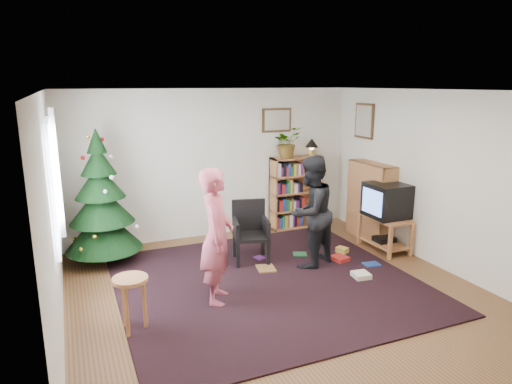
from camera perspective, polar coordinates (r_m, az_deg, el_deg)
name	(u,v)px	position (r m, az deg, el deg)	size (l,w,h in m)	color
floor	(277,292)	(5.92, 2.64, -12.40)	(5.00, 5.00, 0.00)	brown
ceiling	(279,90)	(5.33, 2.94, 12.56)	(5.00, 5.00, 0.00)	white
wall_back	(214,164)	(7.77, -5.23, 3.54)	(5.00, 0.02, 2.50)	silver
wall_front	(430,275)	(3.53, 20.90, -9.67)	(5.00, 0.02, 2.50)	silver
wall_left	(52,220)	(4.98, -24.16, -3.25)	(0.02, 5.00, 2.50)	silver
wall_right	(438,180)	(6.93, 21.77, 1.41)	(0.02, 5.00, 2.50)	silver
rug	(267,282)	(6.16, 1.42, -11.21)	(3.80, 3.60, 0.02)	black
window_pane	(53,184)	(5.51, -24.02, 0.95)	(0.04, 1.20, 1.40)	silver
curtain	(57,172)	(6.20, -23.60, 2.27)	(0.06, 0.35, 1.60)	white
picture_back	(277,120)	(8.08, 2.60, 8.96)	(0.55, 0.03, 0.42)	#4C3319
picture_right	(364,121)	(8.14, 13.40, 8.65)	(0.03, 0.50, 0.60)	#4C3319
christmas_tree	(102,208)	(6.94, -18.74, -1.93)	(1.09, 1.09, 1.98)	#3F2816
bookshelf_back	(296,191)	(8.32, 5.02, 0.07)	(0.95, 0.30, 1.30)	#A66C3B
bookshelf_right	(371,200)	(7.89, 14.14, -1.03)	(0.30, 0.95, 1.30)	#A66C3B
tv_stand	(385,230)	(7.49, 15.79, -4.64)	(0.46, 0.83, 0.55)	#A66C3B
crt_tv	(387,200)	(7.36, 16.02, -0.99)	(0.56, 0.60, 0.53)	black
armchair	(248,229)	(6.75, -0.95, -4.65)	(0.59, 0.60, 0.90)	black
stool	(131,290)	(5.04, -15.39, -11.72)	(0.37, 0.37, 0.62)	#A66C3B
person_standing	(217,236)	(5.42, -4.94, -5.53)	(0.60, 0.39, 1.64)	#B14757
person_by_chair	(311,212)	(6.49, 6.85, -2.53)	(0.78, 0.61, 1.61)	black
potted_plant	(287,142)	(8.06, 3.89, 6.21)	(0.48, 0.42, 0.54)	gray
table_lamp	(312,144)	(8.31, 6.99, 5.97)	(0.24, 0.24, 0.32)	#A57F33
floor_clutter	(320,261)	(6.84, 7.95, -8.51)	(1.67, 1.37, 0.08)	#A51E19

